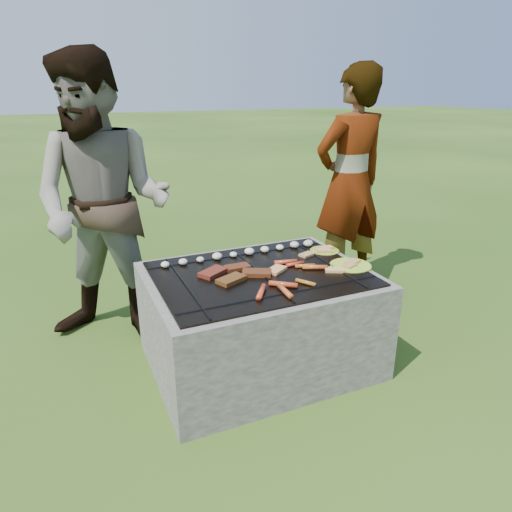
{
  "coord_description": "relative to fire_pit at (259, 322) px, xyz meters",
  "views": [
    {
      "loc": [
        -1.02,
        -2.27,
        1.65
      ],
      "look_at": [
        0.0,
        0.05,
        0.7
      ],
      "focal_mm": 32.0,
      "sensor_mm": 36.0,
      "label": 1
    }
  ],
  "objects": [
    {
      "name": "pork_slabs",
      "position": [
        -0.15,
        0.03,
        0.34
      ],
      "size": [
        0.42,
        0.3,
        0.02
      ],
      "color": "#9B301C",
      "rests_on": "fire_pit"
    },
    {
      "name": "plate_far",
      "position": [
        0.56,
        0.18,
        0.33
      ],
      "size": [
        0.25,
        0.25,
        0.03
      ],
      "color": "yellow",
      "rests_on": "fire_pit"
    },
    {
      "name": "fire_pit",
      "position": [
        0.0,
        0.0,
        0.0
      ],
      "size": [
        1.3,
        1.0,
        0.62
      ],
      "color": "#A9A196",
      "rests_on": "ground"
    },
    {
      "name": "plate_near",
      "position": [
        0.56,
        -0.12,
        0.33
      ],
      "size": [
        0.31,
        0.31,
        0.03
      ],
      "color": "#F6F63A",
      "rests_on": "fire_pit"
    },
    {
      "name": "mushrooms",
      "position": [
        0.09,
        0.31,
        0.35
      ],
      "size": [
        1.06,
        0.07,
        0.04
      ],
      "color": "#EFEACB",
      "rests_on": "fire_pit"
    },
    {
      "name": "cook",
      "position": [
        1.15,
        0.77,
        0.63
      ],
      "size": [
        0.7,
        0.5,
        1.82
      ],
      "primitive_type": "imported",
      "rotation": [
        0.0,
        0.0,
        3.24
      ],
      "color": "#A39188",
      "rests_on": "ground"
    },
    {
      "name": "bread_on_grate",
      "position": [
        0.27,
        -0.03,
        0.34
      ],
      "size": [
        0.46,
        0.4,
        0.02
      ],
      "color": "#E2B573",
      "rests_on": "fire_pit"
    },
    {
      "name": "lawn",
      "position": [
        0.0,
        0.0,
        -0.28
      ],
      "size": [
        60.0,
        60.0,
        0.0
      ],
      "primitive_type": "plane",
      "color": "#224411",
      "rests_on": "ground"
    },
    {
      "name": "sausages",
      "position": [
        0.11,
        -0.16,
        0.34
      ],
      "size": [
        0.57,
        0.48,
        0.03
      ],
      "color": "#F35428",
      "rests_on": "fire_pit"
    },
    {
      "name": "bystander",
      "position": [
        -0.77,
        0.7,
        0.65
      ],
      "size": [
        1.14,
        1.08,
        1.87
      ],
      "primitive_type": "imported",
      "rotation": [
        0.0,
        0.0,
        -0.55
      ],
      "color": "#A29987",
      "rests_on": "ground"
    }
  ]
}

